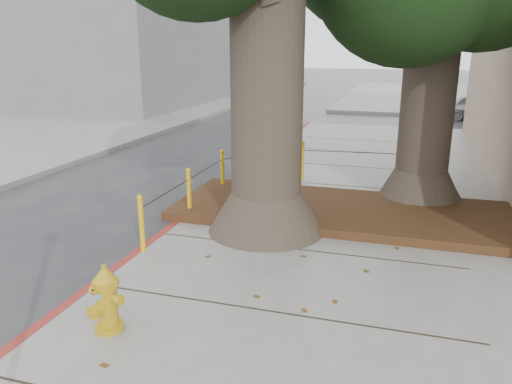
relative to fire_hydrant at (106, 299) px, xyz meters
The scene contains 9 objects.
ground 1.58m from the fire_hydrant, 38.84° to the left, with size 140.00×140.00×0.00m, color #28282B.
sidewalk_far 31.75m from the fire_hydrant, 76.97° to the left, with size 16.00×20.00×0.15m, color slate.
curb_red 3.56m from the fire_hydrant, 103.82° to the left, with size 0.14×26.00×0.16m, color maroon.
planter_bed 5.26m from the fire_hydrant, 66.95° to the left, with size 6.40×2.60×0.16m, color black.
building_far_white 49.08m from the fire_hydrant, 109.03° to the left, with size 12.00×18.00×15.00m, color silver.
bollard_ring 5.32m from the fire_hydrant, 86.88° to the left, with size 3.79×5.39×0.95m.
fire_hydrant is the anchor object (origin of this frame).
car_silver 21.21m from the fire_hydrant, 72.92° to the left, with size 1.38×3.44×1.17m, color #AEADB2.
car_dark 22.71m from the fire_hydrant, 115.13° to the left, with size 1.65×4.07×1.18m, color black.
Camera 1 is at (1.92, -5.28, 3.29)m, focal length 35.00 mm.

